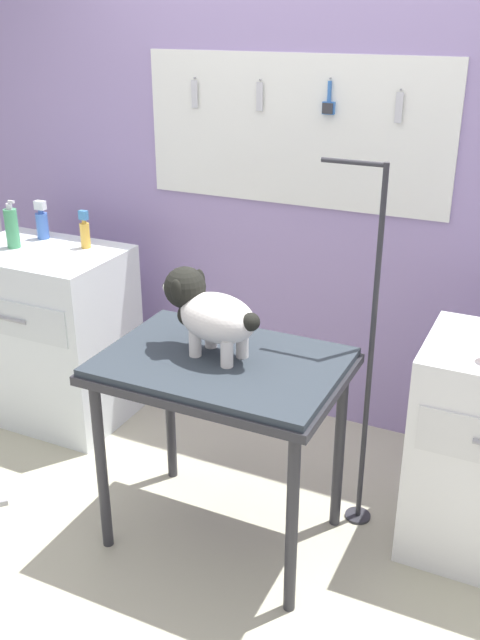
# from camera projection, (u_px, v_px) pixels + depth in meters

# --- Properties ---
(ground) EXTENTS (4.40, 4.00, 0.04)m
(ground) POSITION_uv_depth(u_px,v_px,m) (189.00, 555.00, 2.92)
(ground) COLOR #BEBA9D
(rear_wall_panel) EXTENTS (4.00, 0.11, 2.30)m
(rear_wall_panel) POSITION_uv_depth(u_px,v_px,m) (310.00, 202.00, 3.50)
(rear_wall_panel) COLOR #9D87BD
(rear_wall_panel) RESTS_ON ground
(grooming_table) EXTENTS (0.92, 0.65, 0.83)m
(grooming_table) POSITION_uv_depth(u_px,v_px,m) (222.00, 379.00, 2.72)
(grooming_table) COLOR #2D2D33
(grooming_table) RESTS_ON ground
(grooming_arm) EXTENTS (0.30, 0.11, 1.54)m
(grooming_arm) POSITION_uv_depth(u_px,v_px,m) (367.00, 371.00, 2.83)
(grooming_arm) COLOR #2D2D33
(grooming_arm) RESTS_ON ground
(dog) EXTENTS (0.44, 0.26, 0.32)m
(dog) POSITION_uv_depth(u_px,v_px,m) (208.00, 311.00, 2.66)
(dog) COLOR white
(dog) RESTS_ON grooming_table
(counter_left) EXTENTS (0.80, 0.58, 0.93)m
(counter_left) POSITION_uv_depth(u_px,v_px,m) (50.00, 334.00, 3.75)
(counter_left) COLOR white
(counter_left) RESTS_ON ground
(spray_bottle_tall) EXTENTS (0.05, 0.05, 0.19)m
(spray_bottle_tall) POSITION_uv_depth(u_px,v_px,m) (85.00, 232.00, 3.56)
(spray_bottle_tall) COLOR gold
(spray_bottle_tall) RESTS_ON counter_left
(shampoo_bottle) EXTENTS (0.07, 0.07, 0.24)m
(shampoo_bottle) POSITION_uv_depth(u_px,v_px,m) (12.00, 228.00, 3.56)
(shampoo_bottle) COLOR #439560
(shampoo_bottle) RESTS_ON counter_left
(detangler_spray) EXTENTS (0.06, 0.06, 0.20)m
(detangler_spray) POSITION_uv_depth(u_px,v_px,m) (42.00, 223.00, 3.71)
(detangler_spray) COLOR #416ABF
(detangler_spray) RESTS_ON counter_left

